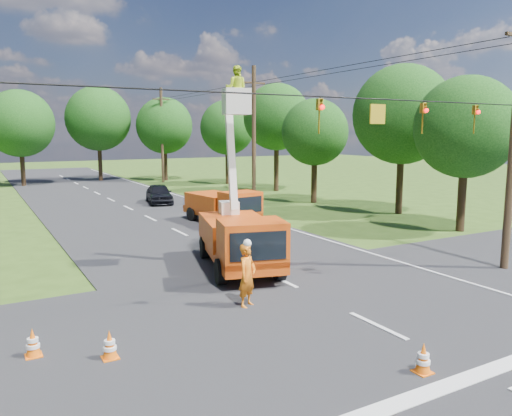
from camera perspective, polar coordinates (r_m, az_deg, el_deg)
ground at (r=31.57m, az=-11.99°, el=-1.23°), size 140.00×140.00×0.00m
road_main at (r=31.57m, az=-11.99°, el=-1.23°), size 12.00×100.00×0.06m
road_cross at (r=15.87m, az=8.66°, el=-10.95°), size 56.00×10.00×0.07m
stop_bar at (r=12.54m, az=24.21°, el=-17.10°), size 9.00×0.45×0.02m
edge_line at (r=33.65m, az=-2.87°, el=-0.45°), size 0.12×90.00×0.02m
bucket_truck at (r=19.23m, az=-1.89°, el=-2.32°), size 3.77×6.47×7.79m
second_truck at (r=29.07m, az=-3.78°, el=0.25°), size 2.76×5.73×2.07m
ground_worker at (r=15.28m, az=-1.00°, el=-7.74°), size 0.86×0.77×1.97m
distant_car at (r=38.33m, az=-11.01°, el=1.61°), size 2.60×4.58×1.47m
traffic_cone_0 at (r=12.04m, az=18.56°, el=-16.01°), size 0.38×0.38×0.71m
traffic_cone_2 at (r=23.48m, az=1.37°, el=-3.52°), size 0.38×0.38×0.71m
traffic_cone_3 at (r=12.58m, az=-16.38°, el=-14.80°), size 0.38×0.38×0.71m
traffic_cone_4 at (r=13.30m, az=-24.15°, el=-13.91°), size 0.38×0.38×0.71m
traffic_cone_6 at (r=29.85m, az=-1.41°, el=-0.91°), size 0.38×0.38×0.71m
pole_right_mid at (r=36.37m, az=-0.25°, el=8.31°), size 1.80×0.30×10.00m
pole_right_far at (r=54.68m, az=-10.70°, el=8.25°), size 1.80×0.30×10.00m
signal_span at (r=16.45m, az=15.34°, el=10.37°), size 18.00×0.29×1.07m
tree_right_a at (r=28.89m, az=22.88°, el=8.48°), size 5.40×5.40×8.28m
tree_right_b at (r=33.99m, az=16.41°, el=10.19°), size 6.40×6.40×9.65m
tree_right_c at (r=38.08m, az=6.75°, el=8.57°), size 5.00×5.00×7.83m
tree_right_d at (r=45.63m, az=2.38°, el=10.33°), size 6.00×6.00×9.70m
tree_right_e at (r=52.11m, az=-3.30°, el=9.15°), size 5.60×5.60×8.63m
tree_far_a at (r=54.87m, az=-25.40°, el=8.71°), size 6.60×6.60×9.50m
tree_far_b at (r=58.04m, az=-17.60°, el=9.69°), size 7.00×7.00×10.32m
tree_far_c at (r=56.90m, az=-10.42°, el=9.23°), size 6.20×6.20×9.18m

